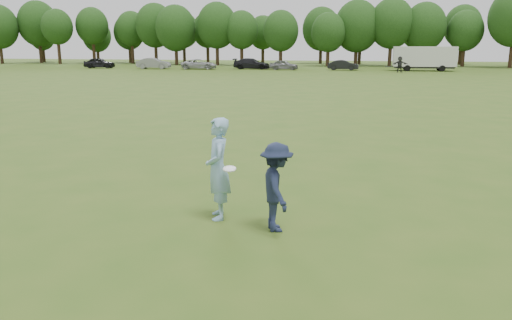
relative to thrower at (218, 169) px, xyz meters
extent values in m
plane|color=#345417|center=(-0.20, 0.35, -1.06)|extent=(200.00, 200.00, 0.00)
imported|color=#89B4D4|center=(0.00, 0.00, 0.00)|extent=(0.73, 0.90, 2.12)
imported|color=#1A223A|center=(1.30, -0.46, -0.19)|extent=(1.01, 1.29, 1.75)
imported|color=#2A2A2A|center=(8.19, 56.96, -0.05)|extent=(1.95, 0.91, 2.02)
imported|color=black|center=(-34.87, 60.14, -0.30)|extent=(4.67, 2.33, 1.53)
imported|color=gray|center=(-26.02, 59.50, -0.28)|extent=(4.91, 2.18, 1.57)
imported|color=#A9A9AE|center=(-19.24, 59.81, -0.36)|extent=(5.27, 2.85, 1.40)
imported|color=black|center=(-11.98, 61.61, -0.30)|extent=(5.30, 2.23, 1.53)
imported|color=slate|center=(-7.12, 60.36, -0.38)|extent=(4.07, 1.79, 1.36)
imported|color=black|center=(1.01, 61.08, -0.38)|extent=(4.28, 1.86, 1.37)
cylinder|color=white|center=(0.31, -0.25, 0.08)|extent=(0.33, 0.32, 0.09)
cube|color=silver|center=(11.63, 61.28, 0.84)|extent=(8.00, 2.50, 2.60)
cube|color=black|center=(11.63, 61.28, -0.56)|extent=(7.60, 2.30, 0.25)
cylinder|color=black|center=(9.43, 60.03, -0.66)|extent=(0.80, 0.25, 0.80)
cylinder|color=black|center=(9.43, 62.53, -0.66)|extent=(0.80, 0.25, 0.80)
cylinder|color=black|center=(13.83, 60.03, -0.66)|extent=(0.80, 0.25, 0.80)
cylinder|color=black|center=(13.83, 62.53, -0.66)|extent=(0.80, 0.25, 0.80)
cube|color=#333333|center=(7.23, 61.28, -0.51)|extent=(1.20, 0.15, 0.12)
cylinder|color=#332114|center=(-60.87, 72.55, 0.75)|extent=(0.56, 0.56, 3.63)
cylinder|color=#332114|center=(-55.70, 76.73, 1.00)|extent=(0.56, 0.56, 4.13)
ellipsoid|color=#1B3812|center=(-55.70, 76.73, 6.15)|extent=(7.25, 7.25, 8.34)
cylinder|color=#332114|center=(-49.55, 73.12, 1.03)|extent=(0.56, 0.56, 4.18)
ellipsoid|color=#1B3812|center=(-49.55, 73.12, 5.42)|extent=(5.42, 5.42, 6.23)
cylinder|color=#332114|center=(-44.67, 76.58, 1.07)|extent=(0.56, 0.56, 4.26)
ellipsoid|color=#1B3812|center=(-44.67, 76.58, 5.66)|extent=(5.79, 5.79, 6.66)
cylinder|color=#332114|center=(-37.79, 78.15, 0.89)|extent=(0.56, 0.56, 3.91)
ellipsoid|color=#1B3812|center=(-37.79, 78.15, 5.17)|extent=(5.47, 5.47, 6.29)
cylinder|color=#332114|center=(-32.48, 76.38, 0.86)|extent=(0.56, 0.56, 3.83)
ellipsoid|color=#1B3812|center=(-32.48, 76.38, 5.64)|extent=(6.75, 6.75, 7.76)
cylinder|color=#332114|center=(-27.58, 73.42, 0.57)|extent=(0.56, 0.56, 3.25)
ellipsoid|color=#1B3812|center=(-27.58, 73.42, 5.07)|extent=(6.76, 6.76, 7.78)
cylinder|color=#332114|center=(-20.42, 73.83, 0.79)|extent=(0.56, 0.56, 3.71)
ellipsoid|color=#1B3812|center=(-20.42, 73.83, 5.49)|extent=(6.68, 6.68, 7.68)
cylinder|color=#332114|center=(-16.10, 73.45, 0.67)|extent=(0.56, 0.56, 3.46)
ellipsoid|color=#1B3812|center=(-16.10, 73.45, 4.73)|extent=(5.49, 5.49, 6.31)
cylinder|color=#332114|center=(-9.51, 73.31, 0.51)|extent=(0.56, 0.56, 3.14)
ellipsoid|color=#1B3812|center=(-9.51, 73.31, 4.53)|extent=(5.78, 5.78, 6.64)
cylinder|color=#332114|center=(-1.80, 73.05, 0.45)|extent=(0.56, 0.56, 3.01)
ellipsoid|color=#1B3812|center=(-1.80, 73.05, 4.27)|extent=(5.46, 5.46, 6.28)
cylinder|color=#332114|center=(2.63, 75.43, 0.55)|extent=(0.56, 0.56, 3.23)
ellipsoid|color=#1B3812|center=(2.63, 75.43, 5.26)|extent=(7.29, 7.29, 8.38)
cylinder|color=#332114|center=(8.04, 75.33, 0.82)|extent=(0.56, 0.56, 3.77)
ellipsoid|color=#1B3812|center=(8.04, 75.33, 5.66)|extent=(6.95, 6.95, 8.00)
cylinder|color=#332114|center=(13.18, 75.91, 0.60)|extent=(0.56, 0.56, 3.33)
ellipsoid|color=#1B3812|center=(13.18, 75.91, 5.12)|extent=(6.71, 6.71, 7.71)
cylinder|color=#332114|center=(19.39, 76.16, 0.55)|extent=(0.56, 0.56, 3.22)
ellipsoid|color=#1B3812|center=(19.39, 76.16, 4.51)|extent=(5.54, 5.54, 6.37)
cylinder|color=#332114|center=(25.64, 73.22, 1.01)|extent=(0.56, 0.56, 4.15)
cylinder|color=#332114|center=(-58.46, 81.76, 0.43)|extent=(0.56, 0.56, 2.97)
ellipsoid|color=#1B3812|center=(-58.46, 81.76, 3.97)|extent=(4.85, 4.85, 5.58)
cylinder|color=#332114|center=(-47.30, 82.88, 0.30)|extent=(0.56, 0.56, 2.73)
ellipsoid|color=#1B3812|center=(-47.30, 82.88, 3.99)|extent=(5.45, 5.45, 6.27)
cylinder|color=#332114|center=(-39.75, 81.29, 0.57)|extent=(0.56, 0.56, 3.25)
ellipsoid|color=#1B3812|center=(-39.75, 81.29, 4.61)|extent=(5.68, 5.68, 6.53)
cylinder|color=#332114|center=(-29.92, 84.28, 0.75)|extent=(0.56, 0.56, 3.62)
ellipsoid|color=#1B3812|center=(-29.92, 84.28, 5.03)|extent=(5.80, 5.80, 6.67)
cylinder|color=#332114|center=(-24.44, 81.74, 0.74)|extent=(0.56, 0.56, 3.61)
ellipsoid|color=#1B3812|center=(-24.44, 81.74, 4.92)|extent=(5.58, 5.58, 6.42)
cylinder|color=#332114|center=(-14.13, 82.28, 0.59)|extent=(0.56, 0.56, 3.29)
ellipsoid|color=#1B3812|center=(-14.13, 82.28, 4.48)|extent=(5.30, 5.30, 6.09)
cylinder|color=#332114|center=(-3.69, 83.75, 0.58)|extent=(0.56, 0.56, 3.28)
ellipsoid|color=#1B3812|center=(-3.69, 83.75, 5.10)|extent=(6.78, 6.78, 7.79)
cylinder|color=#332114|center=(3.26, 82.20, 0.50)|extent=(0.56, 0.56, 3.11)
ellipsoid|color=#1B3812|center=(3.26, 82.20, 4.32)|extent=(5.34, 5.34, 6.14)
cylinder|color=#332114|center=(12.69, 83.61, 0.69)|extent=(0.56, 0.56, 3.50)
ellipsoid|color=#1B3812|center=(12.69, 83.61, 4.48)|extent=(4.82, 4.82, 5.54)
cylinder|color=#332114|center=(20.46, 84.21, 0.84)|extent=(0.56, 0.56, 3.80)
ellipsoid|color=#1B3812|center=(20.46, 84.21, 5.43)|extent=(6.34, 6.34, 7.29)
camera|label=1|loc=(2.69, -9.62, 2.51)|focal=35.00mm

